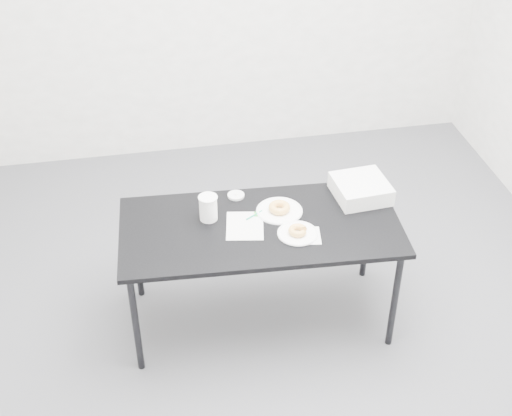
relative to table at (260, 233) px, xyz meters
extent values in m
plane|color=#494A4E|center=(0.03, -0.03, -0.62)|extent=(4.00, 4.00, 0.00)
cube|color=black|center=(0.00, 0.00, 0.04)|extent=(1.51, 0.77, 0.03)
cylinder|color=black|center=(-0.70, -0.25, -0.30)|extent=(0.04, 0.04, 0.65)
cylinder|color=black|center=(-0.66, 0.33, -0.30)|extent=(0.04, 0.04, 0.65)
cylinder|color=black|center=(0.66, -0.33, -0.30)|extent=(0.04, 0.04, 0.65)
cylinder|color=black|center=(0.70, 0.25, -0.30)|extent=(0.04, 0.04, 0.65)
cube|color=white|center=(-0.08, 0.01, 0.05)|extent=(0.23, 0.28, 0.00)
cube|color=green|center=(0.00, 0.09, 0.05)|extent=(0.05, 0.05, 0.00)
cylinder|color=#0C8B64|center=(-0.02, 0.08, 0.06)|extent=(0.10, 0.07, 0.01)
cube|color=white|center=(0.21, -0.13, 0.05)|extent=(0.17, 0.17, 0.00)
cylinder|color=white|center=(0.17, -0.11, 0.06)|extent=(0.21, 0.21, 0.01)
torus|color=gold|center=(0.17, -0.11, 0.08)|extent=(0.12, 0.12, 0.03)
cylinder|color=white|center=(0.12, 0.10, 0.05)|extent=(0.25, 0.25, 0.01)
torus|color=gold|center=(0.12, 0.10, 0.08)|extent=(0.12, 0.12, 0.04)
cylinder|color=white|center=(-0.26, 0.11, 0.12)|extent=(0.09, 0.09, 0.14)
cylinder|color=white|center=(-0.08, 0.28, 0.06)|extent=(0.09, 0.09, 0.01)
cube|color=silver|center=(0.60, 0.16, 0.10)|extent=(0.31, 0.31, 0.09)
camera|label=1|loc=(-0.58, -2.92, 2.32)|focal=50.00mm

